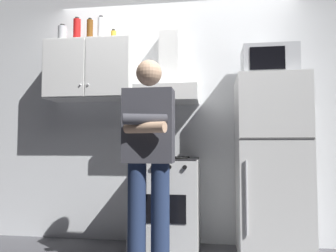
{
  "coord_description": "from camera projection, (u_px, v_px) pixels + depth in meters",
  "views": [
    {
      "loc": [
        0.38,
        -2.77,
        0.98
      ],
      "look_at": [
        0.0,
        0.0,
        1.15
      ],
      "focal_mm": 34.65,
      "sensor_mm": 36.0,
      "label": 1
    }
  ],
  "objects": [
    {
      "name": "bottle_vodka_clear",
      "position": [
        101.0,
        30.0,
        3.37
      ],
      "size": [
        0.07,
        0.07,
        0.28
      ],
      "color": "silver",
      "rests_on": "upper_cabinet"
    },
    {
      "name": "stove_oven",
      "position": [
        166.0,
        204.0,
        3.02
      ],
      "size": [
        0.6,
        0.62,
        0.87
      ],
      "color": "silver",
      "rests_on": "ground_plane"
    },
    {
      "name": "refrigerator",
      "position": [
        271.0,
        166.0,
        2.91
      ],
      "size": [
        0.6,
        0.62,
        1.6
      ],
      "color": "silver",
      "rests_on": "ground_plane"
    },
    {
      "name": "bottle_spice_jar",
      "position": [
        114.0,
        36.0,
        3.34
      ],
      "size": [
        0.06,
        0.06,
        0.13
      ],
      "color": "gold",
      "rests_on": "upper_cabinet"
    },
    {
      "name": "bottle_canister_steel",
      "position": [
        62.0,
        35.0,
        3.41
      ],
      "size": [
        0.1,
        0.1,
        0.21
      ],
      "color": "#B2B5BA",
      "rests_on": "upper_cabinet"
    },
    {
      "name": "bottle_soda_red",
      "position": [
        77.0,
        31.0,
        3.37
      ],
      "size": [
        0.08,
        0.08,
        0.27
      ],
      "color": "red",
      "rests_on": "upper_cabinet"
    },
    {
      "name": "back_wall_tiled",
      "position": [
        176.0,
        110.0,
        3.41
      ],
      "size": [
        4.8,
        0.1,
        2.7
      ],
      "primitive_type": "cube",
      "color": "white",
      "rests_on": "ground_plane"
    },
    {
      "name": "person_standing",
      "position": [
        148.0,
        156.0,
        2.45
      ],
      "size": [
        0.38,
        0.33,
        1.64
      ],
      "color": "navy",
      "rests_on": "ground_plane"
    },
    {
      "name": "microwave",
      "position": [
        269.0,
        63.0,
        2.98
      ],
      "size": [
        0.48,
        0.37,
        0.28
      ],
      "color": "#B7BABF",
      "rests_on": "refrigerator"
    },
    {
      "name": "bottle_beer_brown",
      "position": [
        90.0,
        31.0,
        3.35
      ],
      "size": [
        0.06,
        0.06,
        0.25
      ],
      "color": "brown",
      "rests_on": "upper_cabinet"
    },
    {
      "name": "range_hood",
      "position": [
        168.0,
        83.0,
        3.21
      ],
      "size": [
        0.6,
        0.44,
        0.75
      ],
      "color": "white"
    },
    {
      "name": "upper_cabinet",
      "position": [
        91.0,
        71.0,
        3.33
      ],
      "size": [
        0.9,
        0.37,
        0.6
      ],
      "color": "silver"
    }
  ]
}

